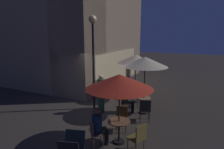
{
  "coord_description": "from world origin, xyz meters",
  "views": [
    {
      "loc": [
        -7.14,
        -4.42,
        3.45
      ],
      "look_at": [
        1.11,
        -0.39,
        1.55
      ],
      "focal_mm": 31.44,
      "sensor_mm": 36.0,
      "label": 1
    }
  ],
  "objects": [
    {
      "name": "cafe_chair_1",
      "position": [
        2.24,
        -1.68,
        0.54
      ],
      "size": [
        0.53,
        0.53,
        0.9
      ],
      "rotation": [
        0.0,
        0.0,
        0.95
      ],
      "color": "brown",
      "rests_on": "ground"
    },
    {
      "name": "cafe_chair_7",
      "position": [
        1.64,
        -1.69,
        0.57
      ],
      "size": [
        0.56,
        0.56,
        0.93
      ],
      "rotation": [
        0.0,
        0.0,
        -2.69
      ],
      "color": "#4E4126",
      "rests_on": "ground"
    },
    {
      "name": "cafe_building",
      "position": [
        3.68,
        3.83,
        4.7
      ],
      "size": [
        8.72,
        9.02,
        9.41
      ],
      "color": "#8D775E",
      "rests_on": "ground"
    },
    {
      "name": "cafe_chair_5",
      "position": [
        0.53,
        -1.26,
        0.54
      ],
      "size": [
        0.55,
        0.55,
        0.91
      ],
      "rotation": [
        0.0,
        0.0,
        -1.2
      ],
      "color": "brown",
      "rests_on": "ground"
    },
    {
      "name": "cafe_chair_6",
      "position": [
        0.03,
        -2.38,
        0.57
      ],
      "size": [
        0.56,
        0.56,
        0.93
      ],
      "rotation": [
        0.0,
        0.0,
        0.35
      ],
      "color": "#27251F",
      "rests_on": "ground"
    },
    {
      "name": "cafe_chair_4",
      "position": [
        -2.41,
        -1.51,
        0.52
      ],
      "size": [
        0.54,
        0.54,
        0.86
      ],
      "rotation": [
        0.0,
        0.0,
        -0.78
      ],
      "color": "brown",
      "rests_on": "ground"
    },
    {
      "name": "street_lamp_near_corner",
      "position": [
        0.38,
        0.19,
        3.08
      ],
      "size": [
        0.35,
        0.35,
        4.26
      ],
      "color": "black",
      "rests_on": "ground"
    },
    {
      "name": "patio_umbrella_0",
      "position": [
        2.72,
        -1.01,
        2.14
      ],
      "size": [
        1.95,
        1.95,
        2.38
      ],
      "color": "black",
      "rests_on": "ground"
    },
    {
      "name": "cafe_table_2",
      "position": [
        0.85,
        -2.08,
        0.48
      ],
      "size": [
        0.63,
        0.63,
        0.72
      ],
      "color": "black",
      "rests_on": "ground"
    },
    {
      "name": "patio_umbrella_2",
      "position": [
        0.85,
        -2.08,
        2.29
      ],
      "size": [
        1.92,
        1.92,
        2.51
      ],
      "color": "black",
      "rests_on": "ground"
    },
    {
      "name": "cafe_chair_3",
      "position": [
        -1.0,
        -1.82,
        0.52
      ],
      "size": [
        0.52,
        0.52,
        0.87
      ],
      "rotation": [
        0.0,
        0.0,
        -2.84
      ],
      "color": "#523D15",
      "rests_on": "ground"
    },
    {
      "name": "patron_seated_0",
      "position": [
        -2.31,
        -1.61,
        0.73
      ],
      "size": [
        0.49,
        0.49,
        1.29
      ],
      "rotation": [
        0.0,
        0.0,
        -0.78
      ],
      "color": "black",
      "rests_on": "ground"
    },
    {
      "name": "patron_standing_3",
      "position": [
        0.15,
        -0.33,
        0.87
      ],
      "size": [
        0.33,
        0.33,
        1.72
      ],
      "rotation": [
        0.0,
        0.0,
        0.72
      ],
      "color": "#25422E",
      "rests_on": "ground"
    },
    {
      "name": "patron_seated_1",
      "position": [
        0.58,
        -1.41,
        0.69
      ],
      "size": [
        0.42,
        0.51,
        1.23
      ],
      "rotation": [
        0.0,
        0.0,
        -1.2
      ],
      "color": "black",
      "rests_on": "ground"
    },
    {
      "name": "patio_umbrella_1",
      "position": [
        -1.83,
        -2.08,
        2.03
      ],
      "size": [
        2.09,
        2.09,
        2.26
      ],
      "color": "black",
      "rests_on": "ground"
    },
    {
      "name": "patron_standing_2",
      "position": [
        3.85,
        -0.17,
        0.89
      ],
      "size": [
        0.34,
        0.34,
        1.76
      ],
      "rotation": [
        0.0,
        0.0,
        3.89
      ],
      "color": "#5C3166",
      "rests_on": "ground"
    },
    {
      "name": "cafe_table_0",
      "position": [
        2.72,
        -1.01,
        0.53
      ],
      "size": [
        0.73,
        0.73,
        0.72
      ],
      "color": "black",
      "rests_on": "ground"
    },
    {
      "name": "cafe_table_1",
      "position": [
        -1.83,
        -2.08,
        0.54
      ],
      "size": [
        0.72,
        0.72,
        0.74
      ],
      "color": "black",
      "rests_on": "ground"
    },
    {
      "name": "cafe_chair_2",
      "position": [
        -2.16,
        -2.84,
        0.56
      ],
      "size": [
        0.56,
        0.56,
        0.94
      ],
      "rotation": [
        0.0,
        0.0,
        1.16
      ],
      "color": "brown",
      "rests_on": "ground"
    },
    {
      "name": "cafe_chair_0",
      "position": [
        2.47,
        -0.23,
        0.57
      ],
      "size": [
        0.54,
        0.54,
        0.95
      ],
      "rotation": [
        0.0,
        0.0,
        -1.25
      ],
      "color": "brown",
      "rests_on": "ground"
    },
    {
      "name": "ground_plane",
      "position": [
        0.0,
        0.0,
        0.0
      ],
      "size": [
        60.0,
        60.0,
        0.0
      ],
      "primitive_type": "plane",
      "color": "#312B26"
    }
  ]
}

